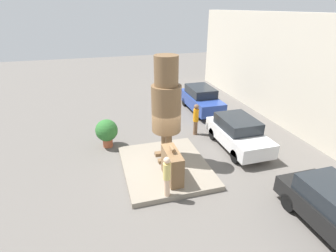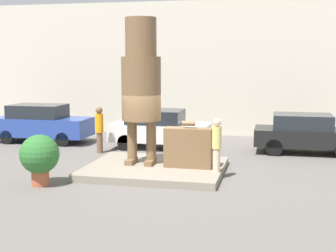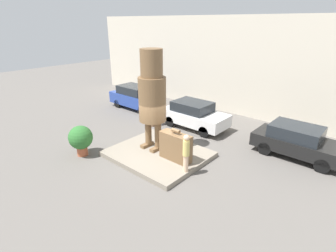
{
  "view_description": "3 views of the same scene",
  "coord_description": "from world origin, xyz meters",
  "px_view_note": "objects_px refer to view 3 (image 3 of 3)",
  "views": [
    {
      "loc": [
        9.63,
        -2.66,
        6.7
      ],
      "look_at": [
        -0.05,
        0.14,
        2.09
      ],
      "focal_mm": 28.0,
      "sensor_mm": 36.0,
      "label": 1
    },
    {
      "loc": [
        3.68,
        -14.39,
        3.6
      ],
      "look_at": [
        0.46,
        -0.2,
        1.56
      ],
      "focal_mm": 50.0,
      "sensor_mm": 36.0,
      "label": 2
    },
    {
      "loc": [
        7.72,
        -8.09,
        6.06
      ],
      "look_at": [
        0.61,
        0.02,
        1.72
      ],
      "focal_mm": 28.0,
      "sensor_mm": 36.0,
      "label": 3
    }
  ],
  "objects_px": {
    "statue_figure": "(152,93)",
    "parked_car_black": "(298,141)",
    "planter_pot": "(81,138)",
    "parked_car_blue": "(136,97)",
    "parked_car_white": "(194,114)",
    "worker_hivis": "(152,111)",
    "giant_suitcase": "(176,147)",
    "tourist": "(186,152)"
  },
  "relations": [
    {
      "from": "statue_figure",
      "to": "worker_hivis",
      "type": "height_order",
      "value": "statue_figure"
    },
    {
      "from": "planter_pot",
      "to": "tourist",
      "type": "bearing_deg",
      "value": 20.4
    },
    {
      "from": "tourist",
      "to": "worker_hivis",
      "type": "xyz_separation_m",
      "value": [
        -4.95,
        3.1,
        -0.14
      ]
    },
    {
      "from": "statue_figure",
      "to": "giant_suitcase",
      "type": "relative_size",
      "value": 3.14
    },
    {
      "from": "parked_car_blue",
      "to": "statue_figure",
      "type": "bearing_deg",
      "value": -35.56
    },
    {
      "from": "parked_car_white",
      "to": "worker_hivis",
      "type": "xyz_separation_m",
      "value": [
        -2.02,
        -1.51,
        0.16
      ]
    },
    {
      "from": "planter_pot",
      "to": "worker_hivis",
      "type": "bearing_deg",
      "value": 90.71
    },
    {
      "from": "parked_car_black",
      "to": "statue_figure",
      "type": "bearing_deg",
      "value": -142.88
    },
    {
      "from": "statue_figure",
      "to": "parked_car_black",
      "type": "distance_m",
      "value": 7.19
    },
    {
      "from": "statue_figure",
      "to": "parked_car_blue",
      "type": "height_order",
      "value": "statue_figure"
    },
    {
      "from": "planter_pot",
      "to": "parked_car_black",
      "type": "bearing_deg",
      "value": 40.51
    },
    {
      "from": "giant_suitcase",
      "to": "parked_car_blue",
      "type": "bearing_deg",
      "value": 149.53
    },
    {
      "from": "giant_suitcase",
      "to": "worker_hivis",
      "type": "relative_size",
      "value": 0.83
    },
    {
      "from": "planter_pot",
      "to": "parked_car_white",
      "type": "bearing_deg",
      "value": 73.03
    },
    {
      "from": "tourist",
      "to": "planter_pot",
      "type": "height_order",
      "value": "tourist"
    },
    {
      "from": "parked_car_white",
      "to": "planter_pot",
      "type": "relative_size",
      "value": 2.68
    },
    {
      "from": "worker_hivis",
      "to": "statue_figure",
      "type": "bearing_deg",
      "value": -44.96
    },
    {
      "from": "statue_figure",
      "to": "parked_car_black",
      "type": "height_order",
      "value": "statue_figure"
    },
    {
      "from": "giant_suitcase",
      "to": "parked_car_white",
      "type": "bearing_deg",
      "value": 115.66
    },
    {
      "from": "parked_car_blue",
      "to": "worker_hivis",
      "type": "bearing_deg",
      "value": -27.23
    },
    {
      "from": "tourist",
      "to": "parked_car_white",
      "type": "relative_size",
      "value": 0.41
    },
    {
      "from": "planter_pot",
      "to": "worker_hivis",
      "type": "distance_m",
      "value": 4.92
    },
    {
      "from": "statue_figure",
      "to": "parked_car_blue",
      "type": "bearing_deg",
      "value": 144.44
    },
    {
      "from": "parked_car_blue",
      "to": "parked_car_black",
      "type": "xyz_separation_m",
      "value": [
        11.25,
        -0.0,
        -0.06
      ]
    },
    {
      "from": "tourist",
      "to": "parked_car_blue",
      "type": "distance_m",
      "value": 9.65
    },
    {
      "from": "parked_car_blue",
      "to": "parked_car_white",
      "type": "relative_size",
      "value": 1.06
    },
    {
      "from": "parked_car_blue",
      "to": "parked_car_white",
      "type": "bearing_deg",
      "value": -2.51
    },
    {
      "from": "parked_car_blue",
      "to": "planter_pot",
      "type": "distance_m",
      "value": 7.51
    },
    {
      "from": "giant_suitcase",
      "to": "planter_pot",
      "type": "relative_size",
      "value": 1.01
    },
    {
      "from": "parked_car_black",
      "to": "planter_pot",
      "type": "bearing_deg",
      "value": -139.49
    },
    {
      "from": "tourist",
      "to": "worker_hivis",
      "type": "height_order",
      "value": "tourist"
    },
    {
      "from": "giant_suitcase",
      "to": "parked_car_blue",
      "type": "xyz_separation_m",
      "value": [
        -7.39,
        4.35,
        -0.0
      ]
    },
    {
      "from": "parked_car_white",
      "to": "planter_pot",
      "type": "bearing_deg",
      "value": -106.97
    },
    {
      "from": "parked_car_blue",
      "to": "planter_pot",
      "type": "height_order",
      "value": "parked_car_blue"
    },
    {
      "from": "parked_car_black",
      "to": "parked_car_blue",
      "type": "bearing_deg",
      "value": 179.99
    },
    {
      "from": "giant_suitcase",
      "to": "tourist",
      "type": "bearing_deg",
      "value": -27.42
    },
    {
      "from": "tourist",
      "to": "parked_car_white",
      "type": "xyz_separation_m",
      "value": [
        -2.93,
        4.61,
        -0.3
      ]
    },
    {
      "from": "giant_suitcase",
      "to": "parked_car_black",
      "type": "distance_m",
      "value": 5.81
    },
    {
      "from": "tourist",
      "to": "planter_pot",
      "type": "relative_size",
      "value": 1.11
    },
    {
      "from": "parked_car_black",
      "to": "worker_hivis",
      "type": "distance_m",
      "value": 8.05
    },
    {
      "from": "statue_figure",
      "to": "planter_pot",
      "type": "bearing_deg",
      "value": -132.72
    },
    {
      "from": "giant_suitcase",
      "to": "tourist",
      "type": "relative_size",
      "value": 0.91
    }
  ]
}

